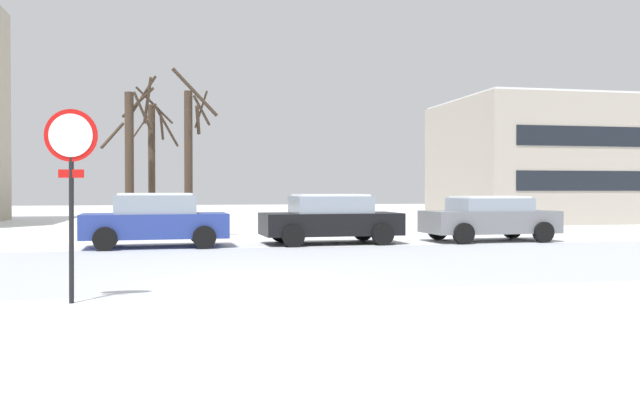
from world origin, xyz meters
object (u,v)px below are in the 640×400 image
parked_car_blue (155,220)px  parked_car_gray (489,218)px  parked_car_black (330,218)px  stop_sign (71,167)px

parked_car_blue → parked_car_gray: (10.24, 0.11, -0.04)m
parked_car_blue → parked_car_black: (5.12, 0.20, -0.02)m
stop_sign → parked_car_blue: size_ratio=0.69×
parked_car_blue → parked_car_black: size_ratio=0.98×
parked_car_black → stop_sign: bearing=-121.9°
parked_car_black → parked_car_gray: bearing=-0.9°
parked_car_blue → parked_car_gray: parked_car_blue is taller
stop_sign → parked_car_gray: size_ratio=0.67×
parked_car_gray → parked_car_black: bearing=179.1°
parked_car_blue → stop_sign: bearing=-95.5°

